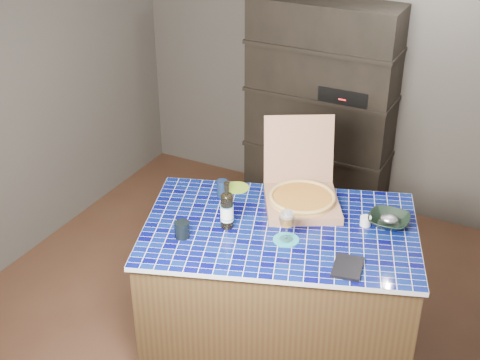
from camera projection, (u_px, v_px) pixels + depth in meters
The scene contains 14 objects.
room at pixel (235, 143), 4.16m from camera, with size 3.50×3.50×3.50m.
shelving_unit at pixel (320, 109), 5.52m from camera, with size 1.20×0.41×1.80m.
kitchen_island at pixel (278, 287), 4.19m from camera, with size 1.87×1.51×0.89m.
pizza_box at pixel (302, 195), 4.18m from camera, with size 0.66×0.70×0.49m.
mead_bottle at pixel (227, 210), 3.93m from camera, with size 0.08×0.08×0.30m.
teal_trivet at pixel (286, 240), 3.86m from camera, with size 0.15×0.15×0.01m, color teal.
wine_glass at pixel (287, 219), 3.79m from camera, with size 0.09×0.09×0.20m.
tumbler at pixel (182, 229), 3.87m from camera, with size 0.09×0.09×0.10m, color black.
dvd_case at pixel (348, 267), 3.62m from camera, with size 0.15×0.22×0.02m, color black.
bowl at pixel (389, 220), 3.99m from camera, with size 0.24×0.24×0.06m, color black.
foil_contents at pixel (389, 219), 3.98m from camera, with size 0.11×0.09×0.05m, color silver.
white_jar at pixel (366, 221), 3.99m from camera, with size 0.07×0.07×0.06m, color silver.
navy_cup at pixel (222, 188), 4.28m from camera, with size 0.07×0.07×0.11m, color #0E1B34.
green_trivet at pixel (237, 188), 4.39m from camera, with size 0.16×0.16×0.01m, color #80B326.
Camera 1 is at (1.73, -3.33, 3.06)m, focal length 50.00 mm.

